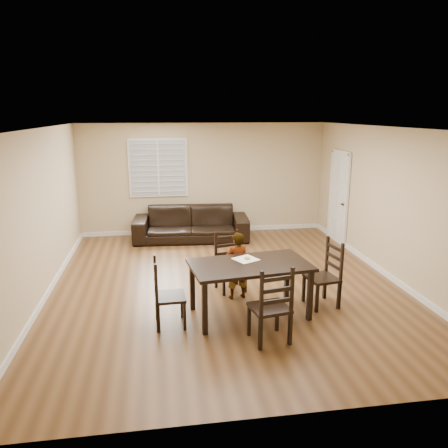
{
  "coord_description": "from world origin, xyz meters",
  "views": [
    {
      "loc": [
        -1.11,
        -7.12,
        2.95
      ],
      "look_at": [
        0.03,
        0.37,
        1.0
      ],
      "focal_mm": 35.0,
      "sensor_mm": 36.0,
      "label": 1
    }
  ],
  "objects_px": {
    "chair_right": "(329,276)",
    "child": "(237,266)",
    "donut": "(247,258)",
    "chair_left": "(161,296)",
    "dining_table": "(250,269)",
    "chair_far": "(274,310)",
    "chair_near": "(228,263)",
    "sofa": "(191,224)"
  },
  "relations": [
    {
      "from": "dining_table",
      "to": "chair_near",
      "type": "xyz_separation_m",
      "value": [
        -0.15,
        1.08,
        -0.27
      ]
    },
    {
      "from": "chair_right",
      "to": "child",
      "type": "bearing_deg",
      "value": -117.84
    },
    {
      "from": "chair_left",
      "to": "donut",
      "type": "bearing_deg",
      "value": -77.18
    },
    {
      "from": "dining_table",
      "to": "chair_right",
      "type": "distance_m",
      "value": 1.33
    },
    {
      "from": "chair_near",
      "to": "chair_right",
      "type": "xyz_separation_m",
      "value": [
        1.45,
        -0.9,
        0.02
      ]
    },
    {
      "from": "chair_near",
      "to": "donut",
      "type": "bearing_deg",
      "value": -93.61
    },
    {
      "from": "dining_table",
      "to": "chair_near",
      "type": "distance_m",
      "value": 1.12
    },
    {
      "from": "chair_far",
      "to": "sofa",
      "type": "xyz_separation_m",
      "value": [
        -0.67,
        4.99,
        -0.1
      ]
    },
    {
      "from": "sofa",
      "to": "dining_table",
      "type": "bearing_deg",
      "value": -78.36
    },
    {
      "from": "donut",
      "to": "sofa",
      "type": "height_order",
      "value": "donut"
    },
    {
      "from": "chair_right",
      "to": "donut",
      "type": "xyz_separation_m",
      "value": [
        -1.3,
        0.02,
        0.35
      ]
    },
    {
      "from": "chair_far",
      "to": "chair_left",
      "type": "bearing_deg",
      "value": -37.87
    },
    {
      "from": "sofa",
      "to": "chair_near",
      "type": "bearing_deg",
      "value": -78.49
    },
    {
      "from": "chair_near",
      "to": "chair_left",
      "type": "distance_m",
      "value": 1.68
    },
    {
      "from": "chair_left",
      "to": "child",
      "type": "distance_m",
      "value": 1.45
    },
    {
      "from": "dining_table",
      "to": "chair_left",
      "type": "bearing_deg",
      "value": 179.54
    },
    {
      "from": "dining_table",
      "to": "chair_far",
      "type": "xyz_separation_m",
      "value": [
        0.12,
        -0.91,
        -0.23
      ]
    },
    {
      "from": "chair_far",
      "to": "child",
      "type": "distance_m",
      "value": 1.54
    },
    {
      "from": "chair_right",
      "to": "child",
      "type": "xyz_separation_m",
      "value": [
        -1.38,
        0.44,
        0.08
      ]
    },
    {
      "from": "chair_far",
      "to": "donut",
      "type": "xyz_separation_m",
      "value": [
        -0.13,
        1.1,
        0.34
      ]
    },
    {
      "from": "child",
      "to": "donut",
      "type": "height_order",
      "value": "child"
    },
    {
      "from": "chair_far",
      "to": "chair_left",
      "type": "distance_m",
      "value": 1.61
    },
    {
      "from": "donut",
      "to": "chair_near",
      "type": "bearing_deg",
      "value": 99.55
    },
    {
      "from": "donut",
      "to": "sofa",
      "type": "xyz_separation_m",
      "value": [
        -0.55,
        3.89,
        -0.44
      ]
    },
    {
      "from": "chair_near",
      "to": "chair_far",
      "type": "distance_m",
      "value": 2.01
    },
    {
      "from": "dining_table",
      "to": "chair_far",
      "type": "bearing_deg",
      "value": -89.63
    },
    {
      "from": "chair_right",
      "to": "donut",
      "type": "bearing_deg",
      "value": -100.88
    },
    {
      "from": "dining_table",
      "to": "donut",
      "type": "distance_m",
      "value": 0.22
    },
    {
      "from": "chair_near",
      "to": "chair_right",
      "type": "bearing_deg",
      "value": -45.06
    },
    {
      "from": "chair_far",
      "to": "child",
      "type": "relative_size",
      "value": 0.97
    },
    {
      "from": "chair_left",
      "to": "child",
      "type": "relative_size",
      "value": 0.9
    },
    {
      "from": "chair_near",
      "to": "chair_far",
      "type": "relative_size",
      "value": 0.93
    },
    {
      "from": "chair_left",
      "to": "chair_far",
      "type": "bearing_deg",
      "value": -120.3
    },
    {
      "from": "donut",
      "to": "sofa",
      "type": "distance_m",
      "value": 3.95
    },
    {
      "from": "chair_left",
      "to": "sofa",
      "type": "distance_m",
      "value": 4.31
    },
    {
      "from": "chair_far",
      "to": "chair_left",
      "type": "xyz_separation_m",
      "value": [
        -1.42,
        0.75,
        -0.03
      ]
    },
    {
      "from": "donut",
      "to": "chair_left",
      "type": "bearing_deg",
      "value": -164.73
    },
    {
      "from": "chair_left",
      "to": "donut",
      "type": "distance_m",
      "value": 1.39
    },
    {
      "from": "dining_table",
      "to": "chair_far",
      "type": "distance_m",
      "value": 0.95
    },
    {
      "from": "chair_far",
      "to": "sofa",
      "type": "distance_m",
      "value": 5.04
    },
    {
      "from": "chair_left",
      "to": "donut",
      "type": "relative_size",
      "value": 10.28
    },
    {
      "from": "chair_far",
      "to": "chair_right",
      "type": "height_order",
      "value": "chair_far"
    }
  ]
}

